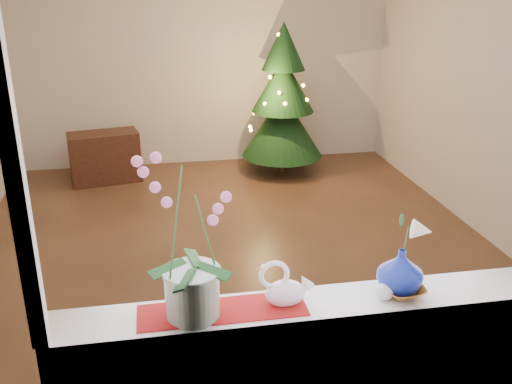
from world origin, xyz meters
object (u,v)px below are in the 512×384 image
blue_vase (401,268)px  paperweight (385,291)px  xmas_tree (283,99)px  amber_dish (403,291)px  swan (285,284)px  side_table (105,157)px  orchid_pot (190,239)px

blue_vase → paperweight: size_ratio=3.10×
blue_vase → xmas_tree: 4.34m
blue_vase → xmas_tree: size_ratio=0.14×
blue_vase → amber_dish: 0.10m
swan → blue_vase: 0.51m
swan → paperweight: 0.43m
blue_vase → paperweight: (-0.08, -0.04, -0.08)m
blue_vase → side_table: (-1.59, 4.32, -0.76)m
orchid_pot → paperweight: 0.87m
swan → blue_vase: (0.51, 0.01, 0.02)m
paperweight → amber_dish: paperweight is taller
swan → side_table: (-1.08, 4.32, -0.74)m
orchid_pot → swan: 0.46m
blue_vase → swan: bearing=-179.4°
side_table → paperweight: bearing=-81.8°
amber_dish → side_table: amber_dish is taller
swan → paperweight: bearing=-9.5°
orchid_pot → side_table: orchid_pot is taller
paperweight → xmas_tree: size_ratio=0.04×
blue_vase → side_table: bearing=110.2°
xmas_tree → orchid_pot: bearing=-107.4°
amber_dish → xmas_tree: bearing=84.1°
orchid_pot → side_table: (-0.69, 4.34, -0.98)m
xmas_tree → side_table: size_ratio=2.29×
orchid_pot → paperweight: bearing=-1.5°
blue_vase → paperweight: 0.12m
orchid_pot → side_table: 4.50m
amber_dish → blue_vase: bearing=113.2°
blue_vase → paperweight: blue_vase is taller
orchid_pot → amber_dish: orchid_pot is taller
swan → orchid_pot: bearing=177.7°
swan → paperweight: size_ratio=3.04×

